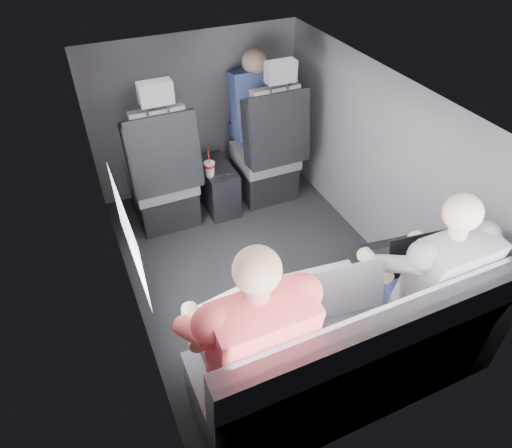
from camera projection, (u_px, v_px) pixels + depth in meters
name	position (u px, v px, depth m)	size (l,w,h in m)	color
floor	(261.00, 270.00, 3.36)	(2.60, 2.60, 0.00)	black
ceiling	(262.00, 96.00, 2.50)	(2.60, 2.60, 0.00)	#B2B2AD
panel_left	(121.00, 233.00, 2.64)	(0.02, 2.60, 1.35)	#56565B
panel_right	(377.00, 165.00, 3.22)	(0.02, 2.60, 1.35)	#56565B
panel_front	(197.00, 114.00, 3.85)	(1.80, 0.02, 1.35)	#56565B
panel_back	(384.00, 353.00, 2.01)	(1.80, 0.02, 1.35)	#56565B
side_window	(128.00, 233.00, 2.30)	(0.02, 0.75, 0.42)	white
seatbelt	(278.00, 122.00, 3.47)	(0.05, 0.01, 0.65)	black
front_seat_left	(164.00, 181.00, 3.55)	(0.52, 0.58, 1.26)	black
front_seat_right	(268.00, 157.00, 3.84)	(0.52, 0.58, 1.26)	black
center_console	(217.00, 186.00, 3.85)	(0.24, 0.48, 0.41)	black
rear_bench	(345.00, 359.00, 2.41)	(1.60, 0.57, 0.92)	slate
soda_cup	(210.00, 169.00, 3.57)	(0.09, 0.09, 0.27)	white
laptop_white	(226.00, 318.00, 2.22)	(0.36, 0.36, 0.25)	silver
laptop_silver	(334.00, 287.00, 2.36)	(0.43, 0.39, 0.28)	#B3B3B8
laptop_black	(403.00, 254.00, 2.56)	(0.38, 0.36, 0.25)	black
passenger_rear_left	(248.00, 339.00, 2.10)	(0.54, 0.65, 1.28)	#35353B
passenger_rear_right	(421.00, 277.00, 2.43)	(0.50, 0.62, 1.23)	navy
passenger_front_right	(255.00, 106.00, 3.80)	(0.39, 0.39, 0.79)	navy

